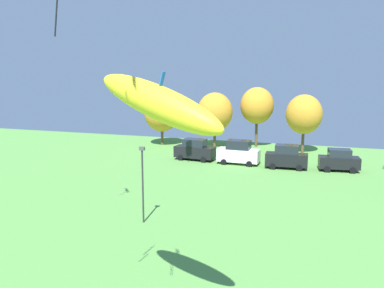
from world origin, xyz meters
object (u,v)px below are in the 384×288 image
(parked_car_second_from_left, at_px, (238,153))
(treeline_tree_0, at_px, (162,112))
(kite_flying_3, at_px, (159,103))
(parked_car_rightmost_in_row, at_px, (339,160))
(treeline_tree_2, at_px, (257,106))
(light_post_0, at_px, (143,180))
(treeline_tree_3, at_px, (304,114))
(parked_car_third_from_left, at_px, (287,157))
(parked_car_leftmost, at_px, (195,150))
(treeline_tree_1, at_px, (215,112))

(parked_car_second_from_left, height_order, treeline_tree_0, treeline_tree_0)
(kite_flying_3, bearing_deg, parked_car_rightmost_in_row, 77.52)
(parked_car_second_from_left, relative_size, treeline_tree_2, 0.57)
(treeline_tree_0, bearing_deg, parked_car_rightmost_in_row, -19.86)
(kite_flying_3, distance_m, treeline_tree_2, 42.44)
(parked_car_second_from_left, bearing_deg, light_post_0, -94.96)
(treeline_tree_2, bearing_deg, parked_car_second_from_left, -89.93)
(treeline_tree_3, bearing_deg, kite_flying_3, -93.74)
(parked_car_rightmost_in_row, bearing_deg, treeline_tree_2, 125.77)
(parked_car_second_from_left, distance_m, parked_car_third_from_left, 5.29)
(kite_flying_3, relative_size, parked_car_third_from_left, 1.25)
(parked_car_leftmost, xyz_separation_m, light_post_0, (2.94, -20.07, 1.80))
(parked_car_third_from_left, bearing_deg, kite_flying_3, -96.07)
(parked_car_leftmost, bearing_deg, treeline_tree_3, 42.27)
(light_post_0, relative_size, treeline_tree_2, 0.65)
(treeline_tree_0, relative_size, treeline_tree_3, 1.00)
(parked_car_second_from_left, relative_size, treeline_tree_0, 0.63)
(treeline_tree_0, height_order, treeline_tree_1, treeline_tree_1)
(light_post_0, xyz_separation_m, treeline_tree_2, (2.31, 31.07, 2.61))
(parked_car_rightmost_in_row, distance_m, treeline_tree_3, 10.63)
(parked_car_third_from_left, relative_size, treeline_tree_0, 0.60)
(parked_car_rightmost_in_row, height_order, treeline_tree_3, treeline_tree_3)
(parked_car_leftmost, bearing_deg, treeline_tree_2, 69.67)
(light_post_0, distance_m, treeline_tree_0, 30.18)
(treeline_tree_1, bearing_deg, parked_car_second_from_left, -60.16)
(parked_car_second_from_left, relative_size, treeline_tree_3, 0.63)
(parked_car_third_from_left, height_order, treeline_tree_0, treeline_tree_0)
(kite_flying_3, distance_m, treeline_tree_0, 42.87)
(treeline_tree_0, xyz_separation_m, treeline_tree_3, (19.14, 0.58, 0.23))
(treeline_tree_2, height_order, treeline_tree_3, treeline_tree_2)
(parked_car_rightmost_in_row, relative_size, treeline_tree_3, 0.57)
(parked_car_third_from_left, distance_m, treeline_tree_1, 14.80)
(parked_car_third_from_left, bearing_deg, light_post_0, -114.73)
(parked_car_second_from_left, relative_size, parked_car_rightmost_in_row, 1.10)
(kite_flying_3, xyz_separation_m, treeline_tree_3, (2.61, 39.89, -4.21))
(parked_car_second_from_left, distance_m, treeline_tree_2, 12.26)
(kite_flying_3, bearing_deg, light_post_0, 118.64)
(treeline_tree_2, bearing_deg, treeline_tree_3, -19.54)
(kite_flying_3, height_order, treeline_tree_0, kite_flying_3)
(parked_car_second_from_left, height_order, treeline_tree_1, treeline_tree_1)
(parked_car_rightmost_in_row, xyz_separation_m, treeline_tree_3, (-4.23, 9.02, 3.73))
(parked_car_leftmost, distance_m, treeline_tree_0, 11.64)
(parked_car_third_from_left, distance_m, treeline_tree_0, 20.52)
(kite_flying_3, distance_m, parked_car_leftmost, 33.34)
(parked_car_leftmost, distance_m, treeline_tree_2, 12.97)
(light_post_0, bearing_deg, parked_car_rightmost_in_row, 56.97)
(kite_flying_3, height_order, parked_car_leftmost, kite_flying_3)
(treeline_tree_3, bearing_deg, parked_car_leftmost, -142.94)
(parked_car_second_from_left, bearing_deg, parked_car_third_from_left, -2.63)
(parked_car_second_from_left, relative_size, parked_car_third_from_left, 1.04)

